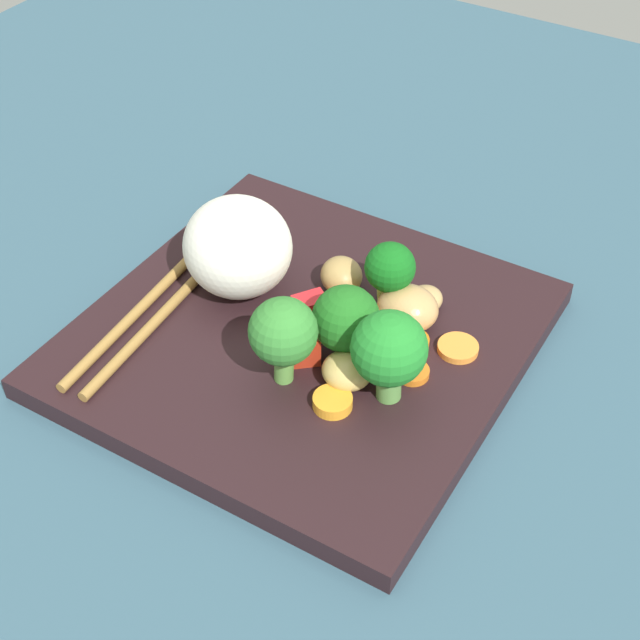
# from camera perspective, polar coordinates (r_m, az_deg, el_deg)

# --- Properties ---
(ground_plane) EXTENTS (1.10, 1.10, 0.02)m
(ground_plane) POSITION_cam_1_polar(r_m,az_deg,el_deg) (0.61, -0.98, -2.33)
(ground_plane) COLOR #345465
(square_plate) EXTENTS (0.27, 0.27, 0.02)m
(square_plate) POSITION_cam_1_polar(r_m,az_deg,el_deg) (0.60, -1.00, -1.13)
(square_plate) COLOR black
(square_plate) RESTS_ON ground_plane
(rice_mound) EXTENTS (0.10, 0.10, 0.07)m
(rice_mound) POSITION_cam_1_polar(r_m,az_deg,el_deg) (0.61, -5.06, 4.47)
(rice_mound) COLOR white
(rice_mound) RESTS_ON square_plate
(broccoli_floret_0) EXTENTS (0.04, 0.04, 0.06)m
(broccoli_floret_0) POSITION_cam_1_polar(r_m,az_deg,el_deg) (0.53, -2.26, -0.80)
(broccoli_floret_0) COLOR #609E45
(broccoli_floret_0) RESTS_ON square_plate
(broccoli_floret_1) EXTENTS (0.04, 0.04, 0.05)m
(broccoli_floret_1) POSITION_cam_1_polar(r_m,az_deg,el_deg) (0.56, 1.59, 0.02)
(broccoli_floret_1) COLOR #58953C
(broccoli_floret_1) RESTS_ON square_plate
(broccoli_floret_2) EXTENTS (0.04, 0.04, 0.06)m
(broccoli_floret_2) POSITION_cam_1_polar(r_m,az_deg,el_deg) (0.53, 4.24, -1.86)
(broccoli_floret_2) COLOR #5A9146
(broccoli_floret_2) RESTS_ON square_plate
(broccoli_floret_3) EXTENTS (0.03, 0.03, 0.05)m
(broccoli_floret_3) POSITION_cam_1_polar(r_m,az_deg,el_deg) (0.59, 4.28, 3.06)
(broccoli_floret_3) COLOR #65944A
(broccoli_floret_3) RESTS_ON square_plate
(carrot_slice_0) EXTENTS (0.02, 0.02, 0.01)m
(carrot_slice_0) POSITION_cam_1_polar(r_m,az_deg,el_deg) (0.58, 5.64, -1.41)
(carrot_slice_0) COLOR orange
(carrot_slice_0) RESTS_ON square_plate
(carrot_slice_1) EXTENTS (0.04, 0.04, 0.01)m
(carrot_slice_1) POSITION_cam_1_polar(r_m,az_deg,el_deg) (0.60, 1.35, 0.77)
(carrot_slice_1) COLOR orange
(carrot_slice_1) RESTS_ON square_plate
(carrot_slice_2) EXTENTS (0.03, 0.03, 0.00)m
(carrot_slice_2) POSITION_cam_1_polar(r_m,az_deg,el_deg) (0.57, 5.69, -3.14)
(carrot_slice_2) COLOR orange
(carrot_slice_2) RESTS_ON square_plate
(carrot_slice_3) EXTENTS (0.03, 0.03, 0.01)m
(carrot_slice_3) POSITION_cam_1_polar(r_m,az_deg,el_deg) (0.59, 2.42, -0.60)
(carrot_slice_3) COLOR orange
(carrot_slice_3) RESTS_ON square_plate
(carrot_slice_4) EXTENTS (0.03, 0.03, 0.01)m
(carrot_slice_4) POSITION_cam_1_polar(r_m,az_deg,el_deg) (0.54, 0.78, -5.02)
(carrot_slice_4) COLOR orange
(carrot_slice_4) RESTS_ON square_plate
(carrot_slice_5) EXTENTS (0.04, 0.04, 0.00)m
(carrot_slice_5) POSITION_cam_1_polar(r_m,az_deg,el_deg) (0.58, 8.43, -1.70)
(carrot_slice_5) COLOR orange
(carrot_slice_5) RESTS_ON square_plate
(pepper_chunk_0) EXTENTS (0.03, 0.03, 0.02)m
(pepper_chunk_0) POSITION_cam_1_polar(r_m,az_deg,el_deg) (0.57, -1.28, -1.39)
(pepper_chunk_0) COLOR red
(pepper_chunk_0) RESTS_ON square_plate
(pepper_chunk_1) EXTENTS (0.03, 0.03, 0.02)m
(pepper_chunk_1) POSITION_cam_1_polar(r_m,az_deg,el_deg) (0.57, 3.66, -1.53)
(pepper_chunk_1) COLOR red
(pepper_chunk_1) RESTS_ON square_plate
(pepper_chunk_2) EXTENTS (0.03, 0.02, 0.02)m
(pepper_chunk_2) POSITION_cam_1_polar(r_m,az_deg,el_deg) (0.59, -0.66, 0.61)
(pepper_chunk_2) COLOR red
(pepper_chunk_2) RESTS_ON square_plate
(chicken_piece_0) EXTENTS (0.03, 0.03, 0.02)m
(chicken_piece_0) POSITION_cam_1_polar(r_m,az_deg,el_deg) (0.61, 6.40, 1.25)
(chicken_piece_0) COLOR tan
(chicken_piece_0) RESTS_ON square_plate
(chicken_piece_1) EXTENTS (0.03, 0.03, 0.02)m
(chicken_piece_1) POSITION_cam_1_polar(r_m,az_deg,el_deg) (0.55, 1.66, -3.12)
(chicken_piece_1) COLOR tan
(chicken_piece_1) RESTS_ON square_plate
(chicken_piece_3) EXTENTS (0.04, 0.04, 0.02)m
(chicken_piece_3) POSITION_cam_1_polar(r_m,az_deg,el_deg) (0.62, 1.30, 2.74)
(chicken_piece_3) COLOR tan
(chicken_piece_3) RESTS_ON square_plate
(chicken_piece_4) EXTENTS (0.04, 0.04, 0.03)m
(chicken_piece_4) POSITION_cam_1_polar(r_m,az_deg,el_deg) (0.59, 5.38, 0.72)
(chicken_piece_4) COLOR tan
(chicken_piece_4) RESTS_ON square_plate
(chopstick_pair) EXTENTS (0.22, 0.04, 0.01)m
(chopstick_pair) POSITION_cam_1_polar(r_m,az_deg,el_deg) (0.63, -8.86, 2.00)
(chopstick_pair) COLOR olive
(chopstick_pair) RESTS_ON square_plate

